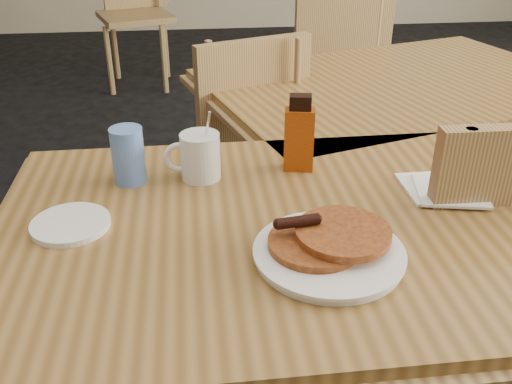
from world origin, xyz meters
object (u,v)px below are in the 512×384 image
Objects in this scene: main_table at (296,238)px; coffee_mug at (199,156)px; chair_neighbor_far at (348,57)px; syrup_bottle at (299,136)px; chair_neighbor_near at (485,253)px; chair_main_far at (257,155)px; pancake_plate at (329,248)px; blue_tumbler at (128,155)px; neighbor_table at (398,93)px.

coffee_mug is at bearing 131.87° from main_table.
chair_neighbor_far is 1.46m from syrup_bottle.
main_table is 0.53m from chair_neighbor_near.
chair_neighbor_far is 1.47m from chair_neighbor_near.
chair_neighbor_far reaches higher than chair_main_far.
syrup_bottle is (0.04, 0.23, 0.12)m from main_table.
chair_neighbor_far is 3.83× the size of pancake_plate.
chair_neighbor_far is 5.81× the size of syrup_bottle.
chair_neighbor_near is 0.73m from coffee_mug.
blue_tumbler reaches higher than main_table.
main_table is 0.15m from pancake_plate.
chair_neighbor_far reaches higher than syrup_bottle.
blue_tumbler is at bearing 138.21° from pancake_plate.
main_table is 4.59× the size of pancake_plate.
blue_tumbler is at bearing -178.09° from coffee_mug.
chair_neighbor_near is (-0.00, -0.71, -0.16)m from neighbor_table.
main_table is 0.26m from syrup_bottle.
chair_neighbor_near reaches higher than pancake_plate.
chair_main_far reaches higher than blue_tumbler.
blue_tumbler is at bearing 175.24° from chair_neighbor_near.
chair_main_far is 0.98m from chair_neighbor_far.
coffee_mug reaches higher than main_table.
blue_tumbler is at bearing -125.01° from chair_neighbor_far.
chair_neighbor_near is (0.49, 0.12, -0.16)m from main_table.
syrup_bottle is 0.38m from blue_tumbler.
syrup_bottle is at bearing -112.56° from chair_neighbor_far.
chair_neighbor_near is at bearing -5.47° from coffee_mug.
main_table is at bearing 105.04° from pancake_plate.
chair_main_far is at bearing 103.76° from syrup_bottle.
pancake_plate is 0.50m from blue_tumbler.
pancake_plate is at bearing -109.03° from chair_neighbor_far.
main_table is 0.79m from chair_main_far.
neighbor_table is 1.42× the size of chair_neighbor_far.
coffee_mug is (-0.19, -0.56, 0.27)m from chair_main_far.
pancake_plate is 0.36m from syrup_bottle.
neighbor_table is 8.92× the size of coffee_mug.
main_table is at bearing -46.61° from coffee_mug.
chair_main_far is 0.98× the size of chair_neighbor_near.
coffee_mug reaches higher than blue_tumbler.
coffee_mug reaches higher than chair_main_far.
syrup_bottle is (-0.48, -1.37, 0.21)m from chair_neighbor_far.
coffee_mug is (-0.68, -0.63, 0.10)m from neighbor_table.
chair_neighbor_near is (-0.03, -1.47, -0.07)m from chair_neighbor_far.
neighbor_table is 0.76m from chair_neighbor_far.
syrup_bottle reaches higher than chair_main_far.
coffee_mug is 0.93× the size of syrup_bottle.
chair_neighbor_far reaches higher than pancake_plate.
chair_main_far is at bearing 58.30° from blue_tumbler.
chair_main_far is 0.80m from chair_neighbor_near.
neighbor_table is at bearing 63.42° from syrup_bottle.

